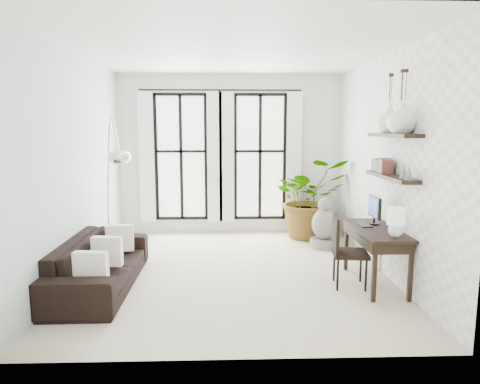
{
  "coord_description": "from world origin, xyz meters",
  "views": [
    {
      "loc": [
        -0.09,
        -6.22,
        2.15
      ],
      "look_at": [
        0.12,
        0.3,
        1.16
      ],
      "focal_mm": 32.0,
      "sensor_mm": 36.0,
      "label": 1
    }
  ],
  "objects_px": {
    "plant": "(309,198)",
    "arc_lamp": "(112,156)",
    "sofa": "(100,263)",
    "desk": "(377,233)",
    "desk_chair": "(344,247)",
    "buddha": "(324,226)"
  },
  "relations": [
    {
      "from": "plant",
      "to": "desk_chair",
      "type": "distance_m",
      "value": 2.65
    },
    {
      "from": "arc_lamp",
      "to": "desk",
      "type": "bearing_deg",
      "value": -8.21
    },
    {
      "from": "desk",
      "to": "buddha",
      "type": "bearing_deg",
      "value": 98.01
    },
    {
      "from": "arc_lamp",
      "to": "buddha",
      "type": "distance_m",
      "value": 3.9
    },
    {
      "from": "desk_chair",
      "to": "buddha",
      "type": "distance_m",
      "value": 1.92
    },
    {
      "from": "plant",
      "to": "arc_lamp",
      "type": "distance_m",
      "value": 3.99
    },
    {
      "from": "plant",
      "to": "arc_lamp",
      "type": "relative_size",
      "value": 0.69
    },
    {
      "from": "desk_chair",
      "to": "arc_lamp",
      "type": "distance_m",
      "value": 3.45
    },
    {
      "from": "desk_chair",
      "to": "arc_lamp",
      "type": "bearing_deg",
      "value": 177.75
    },
    {
      "from": "arc_lamp",
      "to": "buddha",
      "type": "height_order",
      "value": "arc_lamp"
    },
    {
      "from": "desk",
      "to": "desk_chair",
      "type": "distance_m",
      "value": 0.48
    },
    {
      "from": "sofa",
      "to": "arc_lamp",
      "type": "height_order",
      "value": "arc_lamp"
    },
    {
      "from": "arc_lamp",
      "to": "sofa",
      "type": "bearing_deg",
      "value": -102.81
    },
    {
      "from": "plant",
      "to": "buddha",
      "type": "xyz_separation_m",
      "value": [
        0.14,
        -0.74,
        -0.4
      ]
    },
    {
      "from": "desk",
      "to": "buddha",
      "type": "height_order",
      "value": "desk"
    },
    {
      "from": "sofa",
      "to": "arc_lamp",
      "type": "relative_size",
      "value": 0.99
    },
    {
      "from": "desk_chair",
      "to": "arc_lamp",
      "type": "relative_size",
      "value": 0.42
    },
    {
      "from": "plant",
      "to": "desk",
      "type": "height_order",
      "value": "plant"
    },
    {
      "from": "sofa",
      "to": "desk",
      "type": "height_order",
      "value": "desk"
    },
    {
      "from": "plant",
      "to": "buddha",
      "type": "bearing_deg",
      "value": -79.17
    },
    {
      "from": "desk_chair",
      "to": "arc_lamp",
      "type": "xyz_separation_m",
      "value": [
        -3.19,
        0.52,
        1.21
      ]
    },
    {
      "from": "desk",
      "to": "desk_chair",
      "type": "height_order",
      "value": "desk"
    }
  ]
}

